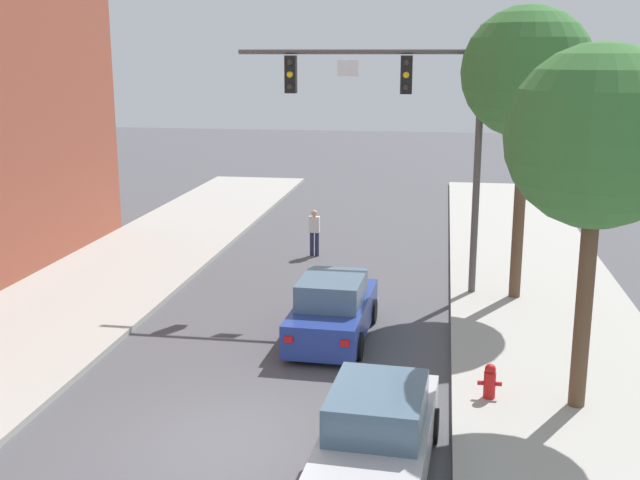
# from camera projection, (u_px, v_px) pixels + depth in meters

# --- Properties ---
(ground_plane) EXTENTS (120.00, 120.00, 0.00)m
(ground_plane) POSITION_uv_depth(u_px,v_px,m) (230.00, 442.00, 14.22)
(ground_plane) COLOR #4C4C51
(sidewalk_right) EXTENTS (5.00, 60.00, 0.15)m
(sidewalk_right) POSITION_uv_depth(u_px,v_px,m) (602.00, 467.00, 13.21)
(sidewalk_right) COLOR #A8A59E
(sidewalk_right) RESTS_ON ground
(traffic_signal_mast) EXTENTS (6.92, 0.38, 7.50)m
(traffic_signal_mast) POSITION_uv_depth(u_px,v_px,m) (408.00, 110.00, 21.89)
(traffic_signal_mast) COLOR #514C47
(traffic_signal_mast) RESTS_ON sidewalk_right
(car_lead_blue) EXTENTS (1.94, 4.29, 1.60)m
(car_lead_blue) POSITION_uv_depth(u_px,v_px,m) (333.00, 310.00, 19.30)
(car_lead_blue) COLOR navy
(car_lead_blue) RESTS_ON ground
(car_following_silver) EXTENTS (2.01, 4.32, 1.60)m
(car_following_silver) POSITION_uv_depth(u_px,v_px,m) (378.00, 435.00, 12.97)
(car_following_silver) COLOR #B7B7BC
(car_following_silver) RESTS_ON ground
(pedestrian_crossing_road) EXTENTS (0.36, 0.22, 1.64)m
(pedestrian_crossing_road) POSITION_uv_depth(u_px,v_px,m) (314.00, 231.00, 27.20)
(pedestrian_crossing_road) COLOR #232847
(pedestrian_crossing_road) RESTS_ON ground
(fire_hydrant) EXTENTS (0.48, 0.24, 0.72)m
(fire_hydrant) POSITION_uv_depth(u_px,v_px,m) (490.00, 381.00, 15.65)
(fire_hydrant) COLOR red
(fire_hydrant) RESTS_ON sidewalk_right
(street_tree_nearest) EXTENTS (3.39, 3.39, 6.96)m
(street_tree_nearest) POSITION_uv_depth(u_px,v_px,m) (598.00, 138.00, 14.20)
(street_tree_nearest) COLOR brown
(street_tree_nearest) RESTS_ON sidewalk_right
(street_tree_second) EXTENTS (3.54, 3.54, 8.03)m
(street_tree_second) POSITION_uv_depth(u_px,v_px,m) (527.00, 74.00, 20.89)
(street_tree_second) COLOR brown
(street_tree_second) RESTS_ON sidewalk_right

